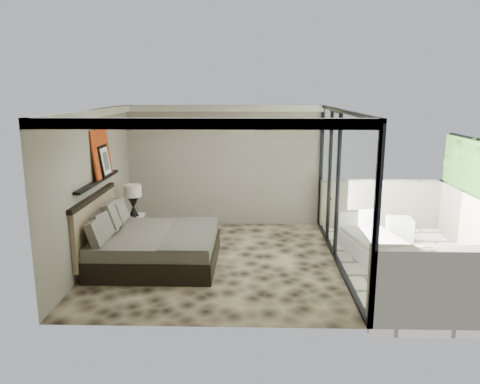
{
  "coord_description": "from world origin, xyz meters",
  "views": [
    {
      "loc": [
        0.66,
        -8.28,
        3.14
      ],
      "look_at": [
        0.42,
        0.4,
        1.24
      ],
      "focal_mm": 35.0,
      "sensor_mm": 36.0,
      "label": 1
    }
  ],
  "objects_px": {
    "nightstand": "(132,228)",
    "table_lamp": "(133,196)",
    "bed": "(151,245)",
    "ottoman": "(399,229)",
    "lounger": "(374,244)"
  },
  "relations": [
    {
      "from": "nightstand",
      "to": "table_lamp",
      "type": "relative_size",
      "value": 0.7
    },
    {
      "from": "bed",
      "to": "ottoman",
      "type": "bearing_deg",
      "value": 16.39
    },
    {
      "from": "bed",
      "to": "lounger",
      "type": "xyz_separation_m",
      "value": [
        4.22,
        0.56,
        -0.15
      ]
    },
    {
      "from": "ottoman",
      "to": "lounger",
      "type": "height_order",
      "value": "lounger"
    },
    {
      "from": "table_lamp",
      "to": "ottoman",
      "type": "relative_size",
      "value": 1.34
    },
    {
      "from": "nightstand",
      "to": "lounger",
      "type": "xyz_separation_m",
      "value": [
        4.93,
        -0.89,
        -0.02
      ]
    },
    {
      "from": "nightstand",
      "to": "table_lamp",
      "type": "xyz_separation_m",
      "value": [
        0.05,
        -0.02,
        0.71
      ]
    },
    {
      "from": "table_lamp",
      "to": "ottoman",
      "type": "distance_m",
      "value": 5.68
    },
    {
      "from": "ottoman",
      "to": "lounger",
      "type": "xyz_separation_m",
      "value": [
        -0.76,
        -0.91,
        -0.03
      ]
    },
    {
      "from": "bed",
      "to": "ottoman",
      "type": "distance_m",
      "value": 5.19
    },
    {
      "from": "bed",
      "to": "nightstand",
      "type": "bearing_deg",
      "value": 116.15
    },
    {
      "from": "bed",
      "to": "nightstand",
      "type": "height_order",
      "value": "bed"
    },
    {
      "from": "nightstand",
      "to": "lounger",
      "type": "height_order",
      "value": "lounger"
    },
    {
      "from": "bed",
      "to": "lounger",
      "type": "height_order",
      "value": "bed"
    },
    {
      "from": "bed",
      "to": "lounger",
      "type": "bearing_deg",
      "value": 7.53
    }
  ]
}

